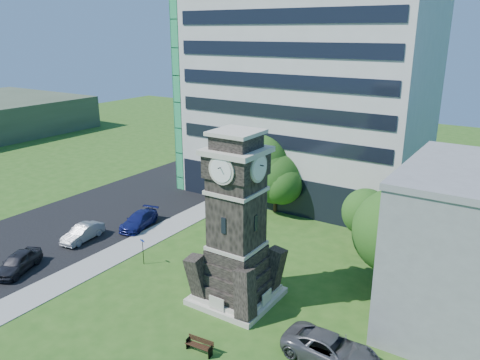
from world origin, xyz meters
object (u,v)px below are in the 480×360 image
Objects in this scene: clock_tower at (237,231)px; car_east_lot at (331,349)px; park_bench at (200,345)px; street_sign at (143,249)px; car_street_mid at (83,233)px; car_street_south at (18,262)px; car_street_north at (139,220)px.

car_east_lot is (8.22, -2.59, -4.49)m from clock_tower.
street_sign is at bearing 144.42° from park_bench.
car_street_mid is (-17.18, 0.50, -4.57)m from clock_tower.
car_street_mid is 25.60m from car_east_lot.
street_sign reaches higher than park_bench.
park_bench is 0.78× the size of street_sign.
car_east_lot is 3.26× the size of park_bench.
clock_tower is at bearing -1.69° from car_street_south.
car_east_lot reaches higher than park_bench.
car_street_mid is at bearing -170.69° from street_sign.
car_east_lot reaches higher than car_street_mid.
clock_tower reaches higher than street_sign.
car_street_mid is 0.76× the size of car_east_lot.
car_street_north is (2.14, 4.97, 0.00)m from car_street_mid.
clock_tower is 2.69× the size of car_street_south.
car_street_north is 7.88m from street_sign.
clock_tower is 6.99× the size of park_bench.
car_east_lot is (25.41, -3.09, 0.08)m from car_street_mid.
clock_tower reaches higher than park_bench.
clock_tower is 2.82× the size of car_street_mid.
car_street_mid is at bearing 71.79° from car_street_south.
park_bench is (1.37, -6.06, -4.80)m from clock_tower.
car_street_mid is at bearing 178.32° from clock_tower.
clock_tower is 2.48× the size of car_street_north.
car_street_mid reaches higher than park_bench.
car_street_south is 2.04× the size of street_sign.
clock_tower reaches higher than car_street_north.
park_bench is at bearing -47.80° from car_street_north.
car_street_north is at bearing 59.58° from car_street_mid.
clock_tower reaches higher than car_street_mid.
car_street_north is at bearing 59.74° from car_street_south.
clock_tower reaches higher than car_street_south.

